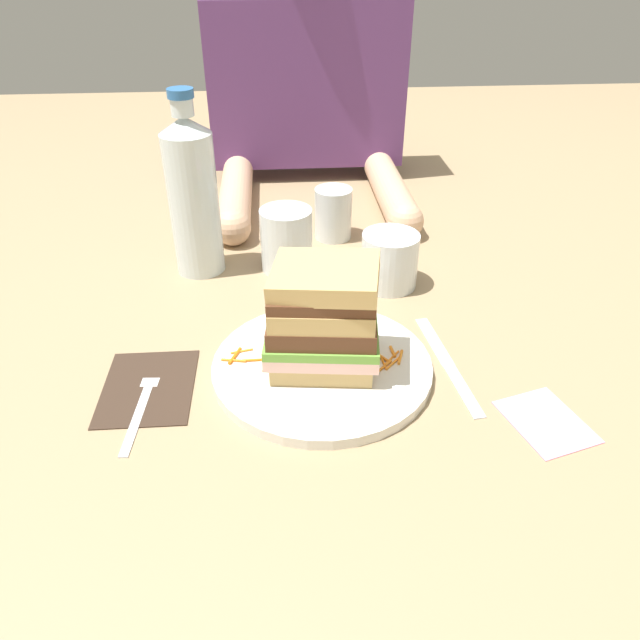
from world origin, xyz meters
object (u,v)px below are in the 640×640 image
(fork, at_px, (143,397))
(juice_glass, at_px, (389,262))
(napkin_dark, at_px, (148,387))
(empty_tumbler_0, at_px, (286,240))
(empty_tumbler_1, at_px, (333,214))
(diner_across, at_px, (307,67))
(water_bottle, at_px, (193,195))
(sandwich, at_px, (323,318))
(knife, at_px, (449,366))
(napkin_pink, at_px, (546,421))
(main_plate, at_px, (322,366))

(fork, height_order, juice_glass, juice_glass)
(napkin_dark, distance_m, empty_tumbler_0, 0.33)
(empty_tumbler_1, distance_m, diner_across, 0.36)
(water_bottle, bearing_deg, empty_tumbler_1, 24.42)
(sandwich, bearing_deg, napkin_dark, -175.56)
(sandwich, bearing_deg, empty_tumbler_1, 82.44)
(knife, height_order, napkin_pink, same)
(fork, xyz_separation_m, juice_glass, (0.32, 0.24, 0.03))
(water_bottle, xyz_separation_m, empty_tumbler_1, (0.22, 0.10, -0.08))
(empty_tumbler_0, bearing_deg, main_plate, -82.90)
(sandwich, xyz_separation_m, fork, (-0.21, -0.04, -0.07))
(main_plate, relative_size, sandwich, 1.89)
(juice_glass, xyz_separation_m, diner_across, (-0.09, 0.48, 0.18))
(knife, relative_size, juice_glass, 2.41)
(main_plate, distance_m, fork, 0.21)
(napkin_dark, relative_size, fork, 0.81)
(knife, bearing_deg, main_plate, 178.29)
(diner_across, bearing_deg, empty_tumbler_0, -97.99)
(sandwich, distance_m, water_bottle, 0.32)
(knife, distance_m, juice_glass, 0.21)
(empty_tumbler_0, distance_m, napkin_pink, 0.46)
(juice_glass, distance_m, napkin_pink, 0.33)
(diner_across, bearing_deg, fork, -107.86)
(napkin_pink, bearing_deg, empty_tumbler_1, 111.08)
(main_plate, height_order, napkin_pink, main_plate)
(fork, relative_size, empty_tumbler_0, 1.72)
(knife, xyz_separation_m, empty_tumbler_1, (-0.11, 0.37, 0.04))
(napkin_dark, distance_m, fork, 0.02)
(water_bottle, relative_size, diner_across, 0.53)
(knife, bearing_deg, empty_tumbler_1, 105.72)
(main_plate, relative_size, juice_glass, 3.15)
(sandwich, xyz_separation_m, empty_tumbler_0, (-0.03, 0.26, -0.03))
(sandwich, height_order, juice_glass, sandwich)
(main_plate, bearing_deg, water_bottle, 121.48)
(juice_glass, height_order, napkin_pink, juice_glass)
(juice_glass, relative_size, empty_tumbler_1, 0.97)
(napkin_pink, xyz_separation_m, diner_across, (-0.21, 0.79, 0.22))
(main_plate, bearing_deg, empty_tumbler_1, 82.37)
(napkin_pink, height_order, diner_across, diner_across)
(main_plate, height_order, diner_across, diner_across)
(main_plate, bearing_deg, fork, -169.58)
(knife, xyz_separation_m, diner_across, (-0.13, 0.68, 0.22))
(napkin_dark, xyz_separation_m, water_bottle, (0.04, 0.29, 0.12))
(empty_tumbler_1, bearing_deg, diner_across, 94.44)
(knife, relative_size, empty_tumbler_0, 2.07)
(diner_across, bearing_deg, knife, -79.27)
(sandwich, distance_m, napkin_pink, 0.27)
(fork, distance_m, empty_tumbler_0, 0.35)
(empty_tumbler_0, bearing_deg, empty_tumbler_1, 52.44)
(sandwich, relative_size, juice_glass, 1.67)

